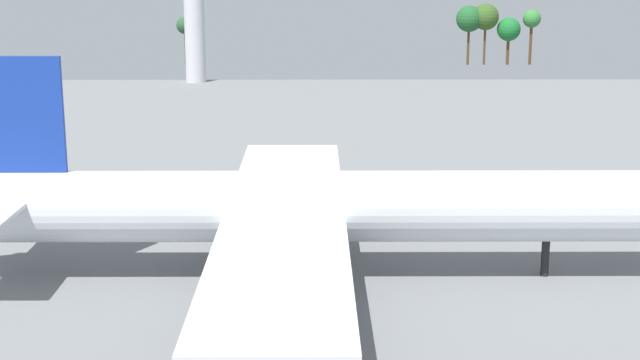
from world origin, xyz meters
TOP-DOWN VIEW (x-y plane):
  - ground_plane at (0.00, 0.00)m, footprint 265.79×265.79m
  - cargo_airplane at (-0.38, 0.00)m, footprint 66.45×58.51m
  - tree_line_backdrop at (37.70, 163.05)m, footprint 93.42×6.74m

SIDE VIEW (x-z plane):
  - ground_plane at x=0.00m, z-range 0.00..0.00m
  - cargo_airplane at x=-0.38m, z-range -3.36..15.66m
  - tree_line_backdrop at x=37.70m, z-range 3.23..18.81m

